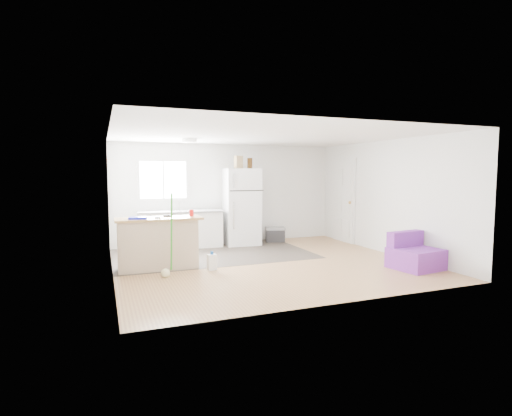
{
  "coord_description": "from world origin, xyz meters",
  "views": [
    {
      "loc": [
        -2.89,
        -6.86,
        1.71
      ],
      "look_at": [
        0.05,
        0.7,
        1.0
      ],
      "focal_mm": 28.0,
      "sensor_mm": 36.0,
      "label": 1
    }
  ],
  "objects": [
    {
      "name": "room",
      "position": [
        0.0,
        0.0,
        1.2
      ],
      "size": [
        5.51,
        5.01,
        2.41
      ],
      "color": "#94643E",
      "rests_on": "ground"
    },
    {
      "name": "vinyl_zone",
      "position": [
        -0.73,
        1.25,
        0.0
      ],
      "size": [
        4.05,
        2.5,
        0.0
      ],
      "primitive_type": "cube",
      "color": "#332A26",
      "rests_on": "floor"
    },
    {
      "name": "window",
      "position": [
        -1.55,
        2.49,
        1.55
      ],
      "size": [
        1.18,
        0.06,
        0.98
      ],
      "color": "white",
      "rests_on": "back_wall"
    },
    {
      "name": "interior_door",
      "position": [
        2.72,
        1.55,
        1.02
      ],
      "size": [
        0.11,
        0.92,
        2.1
      ],
      "color": "white",
      "rests_on": "right_wall"
    },
    {
      "name": "ceiling_fixture",
      "position": [
        -1.2,
        1.2,
        2.36
      ],
      "size": [
        0.3,
        0.3,
        0.07
      ],
      "primitive_type": "cylinder",
      "color": "white",
      "rests_on": "ceiling"
    },
    {
      "name": "kitchen_cabinets",
      "position": [
        -1.22,
        2.2,
        0.43
      ],
      "size": [
        1.95,
        0.74,
        1.12
      ],
      "rotation": [
        0.0,
        0.0,
        -0.08
      ],
      "color": "white",
      "rests_on": "floor"
    },
    {
      "name": "peninsula",
      "position": [
        -1.98,
        0.3,
        0.47
      ],
      "size": [
        1.51,
        0.59,
        0.92
      ],
      "rotation": [
        0.0,
        0.0,
        -0.01
      ],
      "color": "#CAB092",
      "rests_on": "floor"
    },
    {
      "name": "refrigerator",
      "position": [
        0.22,
        2.11,
        0.91
      ],
      "size": [
        0.86,
        0.82,
        1.81
      ],
      "rotation": [
        0.0,
        0.0,
        -0.08
      ],
      "color": "white",
      "rests_on": "floor"
    },
    {
      "name": "cooler",
      "position": [
        1.12,
        2.13,
        0.18
      ],
      "size": [
        0.54,
        0.44,
        0.36
      ],
      "rotation": [
        0.0,
        0.0,
        -0.29
      ],
      "color": "#2C2B2E",
      "rests_on": "floor"
    },
    {
      "name": "purple_seat",
      "position": [
        2.31,
        -1.31,
        0.23
      ],
      "size": [
        0.87,
        0.83,
        0.64
      ],
      "rotation": [
        0.0,
        0.0,
        0.13
      ],
      "color": "purple",
      "rests_on": "floor"
    },
    {
      "name": "cleaner_jug",
      "position": [
        -1.11,
        -0.13,
        0.15
      ],
      "size": [
        0.16,
        0.13,
        0.34
      ],
      "rotation": [
        0.0,
        0.0,
        0.13
      ],
      "color": "white",
      "rests_on": "floor"
    },
    {
      "name": "mop",
      "position": [
        -1.91,
        -0.29,
        0.23
      ],
      "size": [
        0.24,
        0.39,
        1.4
      ],
      "rotation": [
        0.0,
        0.0,
        -0.07
      ],
      "color": "green",
      "rests_on": "floor"
    },
    {
      "name": "red_cup",
      "position": [
        -1.36,
        0.33,
        0.98
      ],
      "size": [
        0.09,
        0.09,
        0.12
      ],
      "primitive_type": "cylinder",
      "rotation": [
        0.0,
        0.0,
        0.08
      ],
      "color": "red",
      "rests_on": "peninsula"
    },
    {
      "name": "blue_tray",
      "position": [
        -2.32,
        0.22,
        0.94
      ],
      "size": [
        0.34,
        0.28,
        0.04
      ],
      "primitive_type": "cube",
      "rotation": [
        0.0,
        0.0,
        -0.2
      ],
      "color": "#151BCD",
      "rests_on": "peninsula"
    },
    {
      "name": "tool_a",
      "position": [
        -1.79,
        0.41,
        0.94
      ],
      "size": [
        0.15,
        0.08,
        0.03
      ],
      "primitive_type": "cube",
      "rotation": [
        0.0,
        0.0,
        0.19
      ],
      "color": "black",
      "rests_on": "peninsula"
    },
    {
      "name": "tool_b",
      "position": [
        -1.99,
        0.19,
        0.93
      ],
      "size": [
        0.11,
        0.07,
        0.03
      ],
      "primitive_type": "cube",
      "rotation": [
        0.0,
        0.0,
        -0.28
      ],
      "color": "black",
      "rests_on": "peninsula"
    },
    {
      "name": "cardboard_box",
      "position": [
        0.14,
        2.09,
        1.96
      ],
      "size": [
        0.22,
        0.17,
        0.3
      ],
      "primitive_type": "cube",
      "rotation": [
        0.0,
        0.0,
        0.37
      ],
      "color": "tan",
      "rests_on": "refrigerator"
    },
    {
      "name": "bottle_left",
      "position": [
        0.44,
        2.04,
        1.94
      ],
      "size": [
        0.09,
        0.09,
        0.25
      ],
      "primitive_type": "cylinder",
      "rotation": [
        0.0,
        0.0,
        0.42
      ],
      "color": "#351F09",
      "rests_on": "refrigerator"
    },
    {
      "name": "bottle_right",
      "position": [
        0.4,
        2.09,
        1.94
      ],
      "size": [
        0.08,
        0.08,
        0.25
      ],
      "primitive_type": "cylinder",
      "rotation": [
        0.0,
        0.0,
        -0.11
      ],
      "color": "#351F09",
      "rests_on": "refrigerator"
    }
  ]
}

